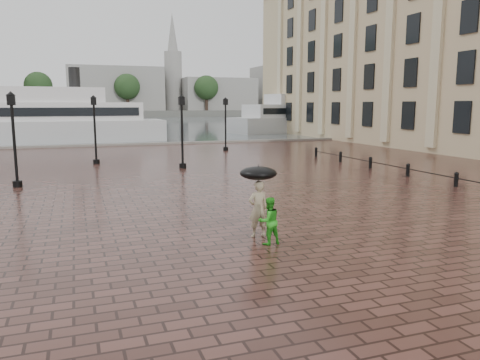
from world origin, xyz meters
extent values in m
plane|color=#371E19|center=(0.00, 0.00, 0.00)|extent=(300.00, 300.00, 0.00)
plane|color=#4B565B|center=(0.00, 92.00, 0.00)|extent=(240.00, 240.00, 0.00)
cube|color=slate|center=(0.00, 32.00, 0.00)|extent=(80.00, 0.60, 0.30)
cube|color=#4C4C47|center=(0.00, 160.00, 1.00)|extent=(300.00, 60.00, 2.00)
cube|color=gray|center=(10.00, 150.00, 9.00)|extent=(30.00, 22.00, 14.00)
cube|color=gray|center=(45.00, 150.00, 7.50)|extent=(25.00, 22.00, 11.00)
cube|color=gray|center=(80.00, 150.00, 10.00)|extent=(35.00, 22.00, 16.00)
cylinder|color=gray|center=(30.00, 150.00, 12.00)|extent=(6.00, 6.00, 20.00)
cone|color=gray|center=(30.00, 150.00, 26.00)|extent=(5.00, 5.00, 18.00)
cylinder|color=#2D2119|center=(-12.86, 138.00, 4.00)|extent=(1.00, 1.00, 8.00)
sphere|color=#1A3618|center=(-12.86, 138.00, 9.50)|extent=(8.00, 8.00, 8.00)
cylinder|color=#2D2119|center=(12.86, 138.00, 4.00)|extent=(1.00, 1.00, 8.00)
sphere|color=#1A3618|center=(12.86, 138.00, 9.50)|extent=(8.00, 8.00, 8.00)
cylinder|color=#2D2119|center=(38.57, 138.00, 4.00)|extent=(1.00, 1.00, 8.00)
sphere|color=#1A3618|center=(38.57, 138.00, 9.50)|extent=(8.00, 8.00, 8.00)
cylinder|color=#2D2119|center=(64.29, 138.00, 4.00)|extent=(1.00, 1.00, 8.00)
sphere|color=#1A3618|center=(64.29, 138.00, 9.50)|extent=(8.00, 8.00, 8.00)
cylinder|color=#2D2119|center=(90.00, 138.00, 4.00)|extent=(1.00, 1.00, 8.00)
sphere|color=#1A3618|center=(90.00, 138.00, 9.50)|extent=(8.00, 8.00, 8.00)
cylinder|color=black|center=(14.00, 3.00, 0.30)|extent=(0.20, 0.20, 0.60)
sphere|color=black|center=(14.00, 3.00, 0.62)|extent=(0.22, 0.22, 0.22)
cylinder|color=black|center=(14.00, 6.50, 0.30)|extent=(0.20, 0.20, 0.60)
sphere|color=black|center=(14.00, 6.50, 0.62)|extent=(0.22, 0.22, 0.22)
cylinder|color=black|center=(14.00, 10.00, 0.30)|extent=(0.20, 0.20, 0.60)
sphere|color=black|center=(14.00, 10.00, 0.62)|extent=(0.22, 0.22, 0.22)
cylinder|color=black|center=(14.00, 13.50, 0.30)|extent=(0.20, 0.20, 0.60)
sphere|color=black|center=(14.00, 13.50, 0.62)|extent=(0.22, 0.22, 0.22)
cylinder|color=black|center=(14.00, 17.00, 0.30)|extent=(0.20, 0.20, 0.60)
sphere|color=black|center=(14.00, 17.00, 0.62)|extent=(0.22, 0.22, 0.22)
cylinder|color=black|center=(-6.00, 10.00, 0.15)|extent=(0.44, 0.44, 0.30)
cylinder|color=black|center=(-6.00, 10.00, 2.00)|extent=(0.14, 0.14, 4.00)
cube|color=black|center=(-6.00, 10.00, 4.15)|extent=(0.35, 0.35, 0.50)
sphere|color=beige|center=(-6.00, 10.00, 4.15)|extent=(0.28, 0.28, 0.28)
cylinder|color=black|center=(3.00, 14.00, 0.15)|extent=(0.44, 0.44, 0.30)
cylinder|color=black|center=(3.00, 14.00, 2.00)|extent=(0.14, 0.14, 4.00)
cube|color=black|center=(3.00, 14.00, 4.15)|extent=(0.35, 0.35, 0.50)
sphere|color=beige|center=(3.00, 14.00, 4.15)|extent=(0.28, 0.28, 0.28)
cylinder|color=black|center=(9.00, 24.00, 0.15)|extent=(0.44, 0.44, 0.30)
cylinder|color=black|center=(9.00, 24.00, 2.00)|extent=(0.14, 0.14, 4.00)
cube|color=black|center=(9.00, 24.00, 4.15)|extent=(0.35, 0.35, 0.50)
sphere|color=beige|center=(9.00, 24.00, 4.15)|extent=(0.28, 0.28, 0.28)
cylinder|color=black|center=(-2.00, 18.00, 0.15)|extent=(0.44, 0.44, 0.30)
cylinder|color=black|center=(-2.00, 18.00, 2.00)|extent=(0.14, 0.14, 4.00)
cube|color=black|center=(-2.00, 18.00, 4.15)|extent=(0.35, 0.35, 0.50)
sphere|color=beige|center=(-2.00, 18.00, 4.15)|extent=(0.28, 0.28, 0.28)
imported|color=tan|center=(1.80, -1.84, 0.85)|extent=(0.63, 0.42, 1.71)
imported|color=green|center=(1.80, -2.68, 0.68)|extent=(0.72, 0.59, 1.36)
cube|color=#BCBCBC|center=(-5.86, 38.00, 1.13)|extent=(23.81, 6.51, 2.27)
cube|color=silver|center=(-5.86, 38.00, 3.21)|extent=(19.06, 5.58, 1.89)
cube|color=silver|center=(-5.86, 38.00, 4.91)|extent=(11.49, 4.75, 1.51)
cylinder|color=black|center=(-3.03, 38.10, 6.61)|extent=(1.13, 1.13, 2.27)
cube|color=black|center=(-5.77, 35.49, 3.21)|extent=(17.95, 0.74, 0.85)
cube|color=black|center=(-5.95, 40.50, 3.21)|extent=(17.95, 0.74, 0.85)
cube|color=#BCBCBC|center=(28.10, 47.26, 1.08)|extent=(23.06, 10.14, 2.15)
cube|color=silver|center=(28.10, 47.26, 3.05)|extent=(18.53, 8.46, 1.79)
cube|color=silver|center=(28.10, 47.26, 4.66)|extent=(11.41, 6.37, 1.44)
cylinder|color=black|center=(30.73, 47.85, 6.28)|extent=(1.08, 1.08, 2.15)
cube|color=black|center=(28.62, 44.94, 3.05)|extent=(16.66, 3.81, 0.81)
cube|color=black|center=(27.59, 49.58, 3.05)|extent=(16.66, 3.81, 0.81)
cylinder|color=black|center=(1.80, -1.84, 1.45)|extent=(0.02, 0.02, 0.95)
ellipsoid|color=black|center=(1.80, -1.84, 1.93)|extent=(1.10, 1.10, 0.39)
camera|label=1|loc=(-3.23, -14.53, 3.93)|focal=35.00mm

